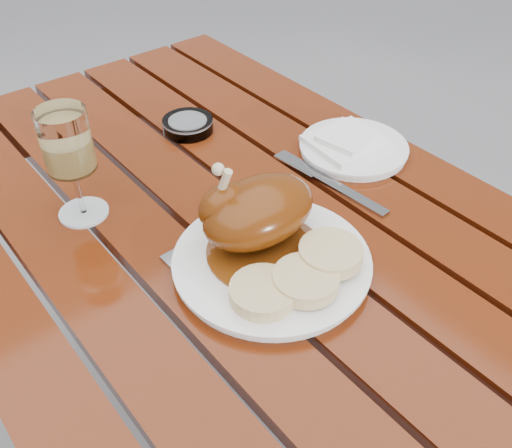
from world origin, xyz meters
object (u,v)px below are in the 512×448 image
at_px(dinner_plate, 272,262).
at_px(ashtray, 188,125).
at_px(wine_glass, 72,166).
at_px(side_plate, 353,148).
at_px(table, 224,355).

bearing_deg(dinner_plate, ashtray, 73.24).
distance_m(dinner_plate, ashtray, 0.40).
bearing_deg(wine_glass, ashtray, 21.71).
bearing_deg(wine_glass, dinner_plate, -61.23).
relative_size(dinner_plate, side_plate, 1.43).
bearing_deg(ashtray, dinner_plate, -106.76).
height_order(table, side_plate, side_plate).
relative_size(wine_glass, side_plate, 0.93).
relative_size(table, dinner_plate, 4.28).
bearing_deg(side_plate, dinner_plate, -156.36).
distance_m(table, dinner_plate, 0.41).
relative_size(dinner_plate, ashtray, 2.90).
bearing_deg(table, side_plate, -3.97).
bearing_deg(table, wine_glass, 143.50).
relative_size(wine_glass, ashtray, 1.89).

